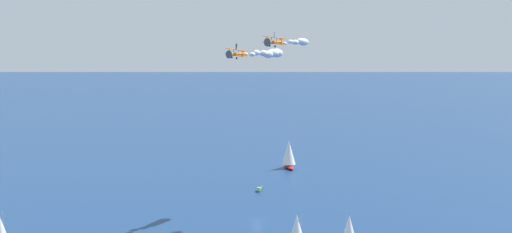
{
  "coord_description": "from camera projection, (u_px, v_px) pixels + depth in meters",
  "views": [
    {
      "loc": [
        -60.67,
        156.07,
        52.1
      ],
      "look_at": [
        0.13,
        0.44,
        30.74
      ],
      "focal_mm": 41.52,
      "sensor_mm": 36.0,
      "label": 1
    }
  ],
  "objects": [
    {
      "name": "motorboat_far_port",
      "position": [
        260.0,
        189.0,
        207.86
      ],
      "size": [
        2.28,
        5.74,
        1.62
      ],
      "color": "#33704C",
      "rests_on": "ground_plane"
    },
    {
      "name": "sailboat_far_stbd",
      "position": [
        0.0,
        228.0,
        153.76
      ],
      "size": [
        6.2,
        5.3,
        8.26
      ],
      "color": "gold",
      "rests_on": "ground_plane"
    },
    {
      "name": "wingwalker_wingman",
      "position": [
        236.0,
        46.0,
        168.09
      ],
      "size": [
        0.91,
        0.34,
        1.78
      ],
      "color": "black"
    },
    {
      "name": "sailboat_offshore",
      "position": [
        349.0,
        233.0,
        146.38
      ],
      "size": [
        8.21,
        6.37,
        10.56
      ],
      "color": "#B21E1E",
      "rests_on": "ground_plane"
    },
    {
      "name": "sailboat_trailing",
      "position": [
        297.0,
        233.0,
        145.48
      ],
      "size": [
        8.64,
        6.65,
        11.09
      ],
      "color": "#23478C",
      "rests_on": "ground_plane"
    },
    {
      "name": "wingwalker_lead",
      "position": [
        275.0,
        34.0,
        161.82
      ],
      "size": [
        1.47,
        0.5,
        1.53
      ],
      "color": "white"
    },
    {
      "name": "sailboat_near_centre",
      "position": [
        289.0,
        154.0,
        243.24
      ],
      "size": [
        8.16,
        10.07,
        13.14
      ],
      "color": "#B21E1E",
      "rests_on": "ground_plane"
    },
    {
      "name": "biplane_lead",
      "position": [
        274.0,
        42.0,
        162.24
      ],
      "size": [
        7.42,
        7.08,
        3.64
      ],
      "color": "orange"
    },
    {
      "name": "ground_plane",
      "position": [
        257.0,
        221.0,
        172.7
      ],
      "size": [
        2000.0,
        2000.0,
        0.0
      ],
      "primitive_type": "plane",
      "color": "navy"
    },
    {
      "name": "smoke_trail_lead",
      "position": [
        300.0,
        42.0,
        172.68
      ],
      "size": [
        4.97,
        13.74,
        2.43
      ],
      "color": "silver"
    },
    {
      "name": "biplane_wingman",
      "position": [
        236.0,
        54.0,
        168.52
      ],
      "size": [
        7.42,
        7.08,
        3.64
      ],
      "color": "orange"
    },
    {
      "name": "smoke_trail_wingman",
      "position": [
        271.0,
        53.0,
        182.07
      ],
      "size": [
        7.31,
        19.16,
        3.15
      ],
      "color": "silver"
    }
  ]
}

